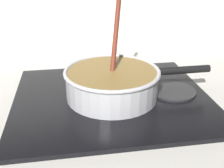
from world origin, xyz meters
TOP-DOWN VIEW (x-y plane):
  - ground at (0.00, 0.00)m, footprint 2.40×1.60m
  - hob_plate at (0.12, 0.18)m, footprint 0.56×0.48m
  - burner_ring at (0.12, 0.18)m, footprint 0.20×0.20m
  - spare_burner at (0.31, 0.18)m, footprint 0.14×0.14m
  - cooking_pan at (0.12, 0.18)m, footprint 0.43×0.27m

SIDE VIEW (x-z plane):
  - ground at x=0.00m, z-range -0.04..0.00m
  - hob_plate at x=0.12m, z-range 0.00..0.01m
  - spare_burner at x=0.31m, z-range 0.01..0.02m
  - burner_ring at x=0.12m, z-range 0.01..0.02m
  - cooking_pan at x=0.12m, z-range -0.08..0.19m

